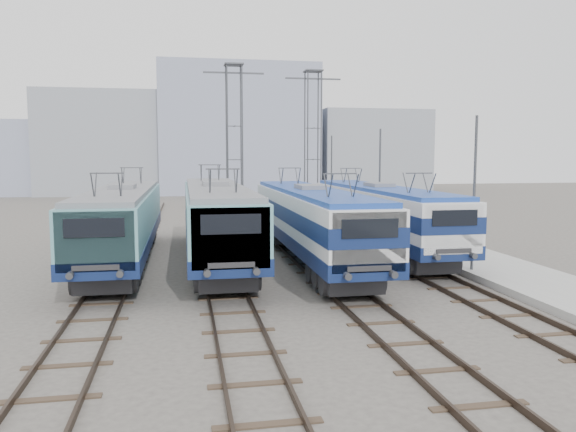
# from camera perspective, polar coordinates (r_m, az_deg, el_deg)

# --- Properties ---
(ground) EXTENTS (160.00, 160.00, 0.00)m
(ground) POSITION_cam_1_polar(r_m,az_deg,el_deg) (21.40, -0.01, -8.13)
(ground) COLOR #514C47
(platform) EXTENTS (4.00, 70.00, 0.30)m
(platform) POSITION_cam_1_polar(r_m,az_deg,el_deg) (32.06, 15.52, -3.30)
(platform) COLOR #9E9E99
(platform) RESTS_ON ground
(locomotive_far_left) EXTENTS (2.86, 18.06, 3.40)m
(locomotive_far_left) POSITION_cam_1_polar(r_m,az_deg,el_deg) (28.52, -16.43, -0.21)
(locomotive_far_left) COLOR #101F4E
(locomotive_far_left) RESTS_ON ground
(locomotive_center_left) EXTENTS (2.96, 18.70, 3.52)m
(locomotive_center_left) POSITION_cam_1_polar(r_m,az_deg,el_deg) (28.09, -7.34, 0.04)
(locomotive_center_left) COLOR #101F4E
(locomotive_center_left) RESTS_ON ground
(locomotive_center_right) EXTENTS (2.85, 18.02, 3.39)m
(locomotive_center_right) POSITION_cam_1_polar(r_m,az_deg,el_deg) (27.27, 2.32, -0.14)
(locomotive_center_right) COLOR #101F4E
(locomotive_center_right) RESTS_ON ground
(locomotive_far_right) EXTENTS (2.79, 17.65, 3.32)m
(locomotive_far_right) POSITION_cam_1_polar(r_m,az_deg,el_deg) (31.14, 9.30, 0.48)
(locomotive_far_right) COLOR #101F4E
(locomotive_far_right) RESTS_ON ground
(catenary_tower_west) EXTENTS (4.50, 1.20, 12.00)m
(catenary_tower_west) POSITION_cam_1_polar(r_m,az_deg,el_deg) (42.59, -5.47, 7.93)
(catenary_tower_west) COLOR #3F4247
(catenary_tower_west) RESTS_ON ground
(catenary_tower_east) EXTENTS (4.50, 1.20, 12.00)m
(catenary_tower_east) POSITION_cam_1_polar(r_m,az_deg,el_deg) (45.59, 2.54, 7.82)
(catenary_tower_east) COLOR #3F4247
(catenary_tower_east) RESTS_ON ground
(mast_front) EXTENTS (0.12, 0.12, 7.00)m
(mast_front) POSITION_cam_1_polar(r_m,az_deg,el_deg) (25.65, 18.38, 1.85)
(mast_front) COLOR #3F4247
(mast_front) RESTS_ON ground
(mast_mid) EXTENTS (0.12, 0.12, 7.00)m
(mast_mid) POSITION_cam_1_polar(r_m,az_deg,el_deg) (36.60, 9.28, 3.26)
(mast_mid) COLOR #3F4247
(mast_mid) RESTS_ON ground
(mast_rear) EXTENTS (0.12, 0.12, 7.00)m
(mast_rear) POSITION_cam_1_polar(r_m,az_deg,el_deg) (48.05, 4.43, 3.97)
(mast_rear) COLOR #3F4247
(mast_rear) RESTS_ON ground
(building_west) EXTENTS (18.00, 12.00, 14.00)m
(building_west) POSITION_cam_1_polar(r_m,az_deg,el_deg) (83.05, -17.72, 7.00)
(building_west) COLOR #8B919C
(building_west) RESTS_ON ground
(building_center) EXTENTS (22.00, 14.00, 18.00)m
(building_center) POSITION_cam_1_polar(r_m,az_deg,el_deg) (82.85, -5.18, 8.65)
(building_center) COLOR #8D95AE
(building_center) RESTS_ON ground
(building_east) EXTENTS (16.00, 12.00, 12.00)m
(building_east) POSITION_cam_1_polar(r_m,az_deg,el_deg) (86.96, 8.17, 6.52)
(building_east) COLOR #8B919C
(building_east) RESTS_ON ground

